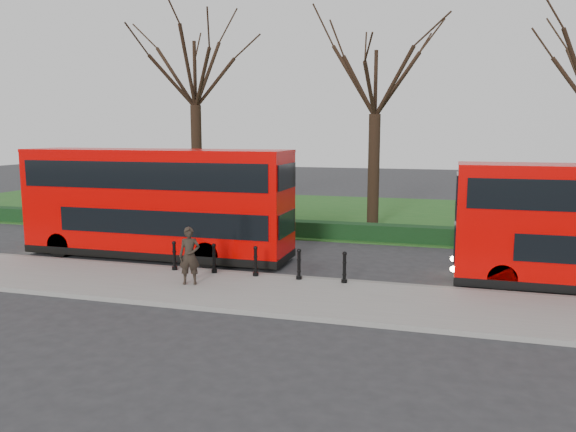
% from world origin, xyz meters
% --- Properties ---
extents(ground, '(120.00, 120.00, 0.00)m').
position_xyz_m(ground, '(0.00, 0.00, 0.00)').
color(ground, '#28282B').
rests_on(ground, ground).
extents(pavement, '(60.00, 4.00, 0.15)m').
position_xyz_m(pavement, '(0.00, -3.00, 0.07)').
color(pavement, gray).
rests_on(pavement, ground).
extents(kerb, '(60.00, 0.25, 0.16)m').
position_xyz_m(kerb, '(0.00, -1.00, 0.07)').
color(kerb, slate).
rests_on(kerb, ground).
extents(grass_verge, '(60.00, 18.00, 0.06)m').
position_xyz_m(grass_verge, '(0.00, 15.00, 0.03)').
color(grass_verge, '#1D521B').
rests_on(grass_verge, ground).
extents(hedge, '(60.00, 0.90, 0.80)m').
position_xyz_m(hedge, '(0.00, 6.80, 0.40)').
color(hedge, black).
rests_on(hedge, ground).
extents(yellow_line_outer, '(60.00, 0.10, 0.01)m').
position_xyz_m(yellow_line_outer, '(0.00, -0.70, 0.01)').
color(yellow_line_outer, yellow).
rests_on(yellow_line_outer, ground).
extents(yellow_line_inner, '(60.00, 0.10, 0.01)m').
position_xyz_m(yellow_line_inner, '(0.00, -0.50, 0.01)').
color(yellow_line_inner, yellow).
rests_on(yellow_line_inner, ground).
extents(tree_left, '(7.61, 7.61, 11.89)m').
position_xyz_m(tree_left, '(-8.00, 10.00, 8.65)').
color(tree_left, black).
rests_on(tree_left, ground).
extents(tree_mid, '(6.95, 6.95, 10.86)m').
position_xyz_m(tree_mid, '(2.00, 10.00, 7.89)').
color(tree_mid, black).
rests_on(tree_mid, ground).
extents(bollard_row, '(6.34, 0.15, 1.00)m').
position_xyz_m(bollard_row, '(-0.46, -1.35, 0.65)').
color(bollard_row, black).
rests_on(bollard_row, pavement).
extents(bus_lead, '(11.00, 2.53, 4.37)m').
position_xyz_m(bus_lead, '(-5.50, 0.91, 2.20)').
color(bus_lead, '#CE0100').
rests_on(bus_lead, ground).
extents(pedestrian, '(0.79, 0.63, 1.88)m').
position_xyz_m(pedestrian, '(-2.16, -2.94, 1.09)').
color(pedestrian, black).
rests_on(pedestrian, pavement).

